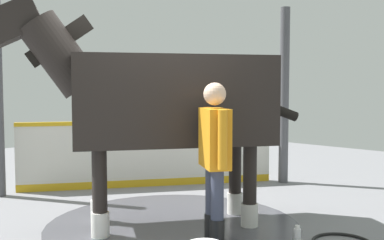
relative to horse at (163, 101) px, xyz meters
The scene contains 7 objects.
ground_plane 1.49m from the horse, 123.37° to the left, with size 16.00×16.00×0.02m, color gray.
wet_patch 1.48m from the horse, 56.51° to the left, with size 3.01×3.01×0.00m, color #4C4C54.
barrier_wall 2.38m from the horse, 143.39° to the left, with size 2.36×3.51×1.08m.
roof_post_far 3.10m from the horse, 96.08° to the left, with size 0.16×0.16×2.96m, color #4C4C51.
horse is the anchor object (origin of this frame).
handler 1.11m from the horse, 11.49° to the right, with size 0.57×0.46×1.68m.
bottle_shampoo 2.10m from the horse, 19.69° to the left, with size 0.08×0.08×0.19m.
Camera 1 is at (4.03, -3.72, 1.64)m, focal length 43.54 mm.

